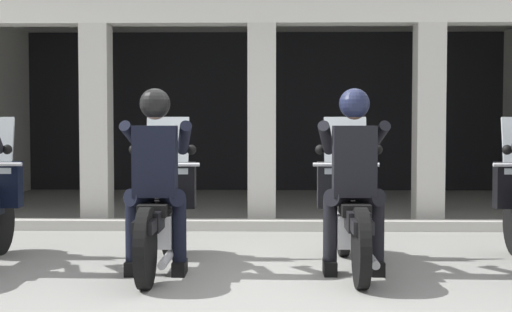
{
  "coord_description": "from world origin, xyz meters",
  "views": [
    {
      "loc": [
        0.13,
        -6.24,
        1.32
      ],
      "look_at": [
        0.0,
        0.49,
        0.99
      ],
      "focal_mm": 51.68,
      "sensor_mm": 36.0,
      "label": 1
    }
  ],
  "objects_px": {
    "motorcycle_center_left": "(161,212)",
    "motorcycle_center_right": "(350,212)",
    "police_officer_center_left": "(156,165)",
    "police_officer_center_right": "(354,165)"
  },
  "relations": [
    {
      "from": "motorcycle_center_left",
      "to": "motorcycle_center_right",
      "type": "height_order",
      "value": "same"
    },
    {
      "from": "motorcycle_center_left",
      "to": "motorcycle_center_right",
      "type": "xyz_separation_m",
      "value": [
        1.68,
        0.04,
        0.0
      ]
    },
    {
      "from": "motorcycle_center_left",
      "to": "motorcycle_center_right",
      "type": "bearing_deg",
      "value": 12.09
    },
    {
      "from": "police_officer_center_left",
      "to": "police_officer_center_right",
      "type": "distance_m",
      "value": 1.68
    },
    {
      "from": "police_officer_center_left",
      "to": "police_officer_center_right",
      "type": "xyz_separation_m",
      "value": [
        1.68,
        0.04,
        0.0
      ]
    },
    {
      "from": "motorcycle_center_right",
      "to": "motorcycle_center_left",
      "type": "bearing_deg",
      "value": -165.84
    },
    {
      "from": "motorcycle_center_left",
      "to": "police_officer_center_right",
      "type": "bearing_deg",
      "value": 2.48
    },
    {
      "from": "police_officer_center_left",
      "to": "motorcycle_center_right",
      "type": "bearing_deg",
      "value": 21.62
    },
    {
      "from": "police_officer_center_left",
      "to": "motorcycle_center_right",
      "type": "height_order",
      "value": "police_officer_center_left"
    },
    {
      "from": "police_officer_center_left",
      "to": "motorcycle_center_right",
      "type": "distance_m",
      "value": 1.77
    }
  ]
}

